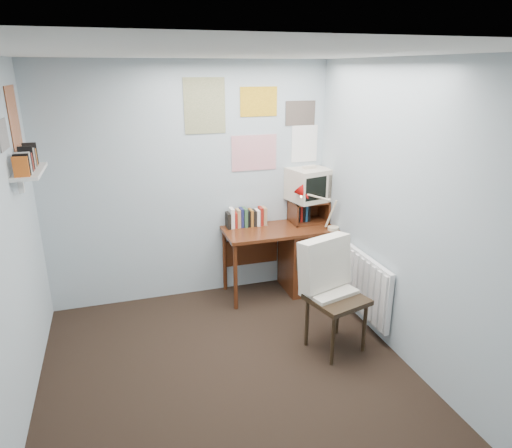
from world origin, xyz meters
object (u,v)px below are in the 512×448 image
(desk, at_px, (301,255))
(crt_tv, at_px, (309,183))
(desk_chair, at_px, (337,300))
(radiator, at_px, (366,287))
(desk_lamp, at_px, (334,211))
(tv_riser, at_px, (308,211))
(wall_shelf, at_px, (30,171))

(desk, distance_m, crt_tv, 0.82)
(desk_chair, bearing_deg, desk, 66.88)
(radiator, bearing_deg, desk_chair, -149.53)
(desk, xyz_separation_m, desk_lamp, (0.27, -0.22, 0.57))
(tv_riser, relative_size, radiator, 0.50)
(crt_tv, xyz_separation_m, wall_shelf, (-2.69, -0.51, 0.41))
(desk, relative_size, crt_tv, 2.90)
(desk_lamp, relative_size, radiator, 0.54)
(desk, distance_m, desk_chair, 1.21)
(desk_lamp, distance_m, tv_riser, 0.37)
(desk, distance_m, wall_shelf, 2.87)
(desk, xyz_separation_m, radiator, (0.29, -0.93, 0.01))
(desk_chair, xyz_separation_m, crt_tv, (0.29, 1.33, 0.72))
(crt_tv, bearing_deg, desk_chair, -115.77)
(tv_riser, xyz_separation_m, crt_tv, (0.00, 0.02, 0.32))
(desk_lamp, bearing_deg, desk_chair, -121.58)
(tv_riser, height_order, crt_tv, crt_tv)
(crt_tv, bearing_deg, wall_shelf, 177.10)
(desk_lamp, xyz_separation_m, radiator, (0.02, -0.71, -0.56))
(desk, bearing_deg, tv_riser, 42.96)
(desk, distance_m, tv_riser, 0.51)
(desk_chair, height_order, radiator, desk_chair)
(crt_tv, distance_m, radiator, 1.33)
(desk_chair, bearing_deg, radiator, 15.19)
(radiator, bearing_deg, tv_riser, 99.28)
(radiator, height_order, wall_shelf, wall_shelf)
(wall_shelf, bearing_deg, crt_tv, 10.73)
(tv_riser, bearing_deg, desk_chair, -102.22)
(desk_chair, height_order, tv_riser, tv_riser)
(desk_chair, bearing_deg, tv_riser, 62.49)
(tv_riser, relative_size, wall_shelf, 0.65)
(desk, distance_m, radiator, 0.97)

